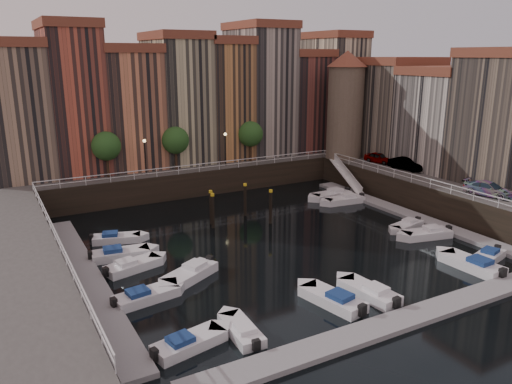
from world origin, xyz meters
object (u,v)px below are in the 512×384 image
corner_tower (345,103)px  boat_left_0 (188,343)px  car_b (407,165)px  mooring_pilings (235,207)px  boat_left_1 (145,296)px  car_a (379,159)px  car_c (489,190)px  gangway (347,175)px  boat_left_2 (132,266)px

corner_tower → boat_left_0: 44.16m
corner_tower → car_b: (1.77, -9.77, -6.45)m
corner_tower → car_b: 11.84m
corner_tower → mooring_pilings: corner_tower is taller
boat_left_1 → boat_left_0: bearing=-94.9°
car_a → car_c: size_ratio=0.82×
car_c → boat_left_0: bearing=174.5°
gangway → boat_left_2: bearing=-159.9°
car_a → car_c: (-1.19, -16.60, 0.02)m
boat_left_2 → boat_left_0: bearing=-105.4°
mooring_pilings → boat_left_0: bearing=-123.6°
corner_tower → boat_left_1: size_ratio=2.86×
car_b → boat_left_0: bearing=-163.2°
gangway → boat_left_0: 38.00m
gangway → car_c: bearing=-79.1°
mooring_pilings → boat_left_0: (-12.37, -18.65, -1.30)m
gangway → boat_left_2: size_ratio=1.73×
car_c → boat_left_1: bearing=163.0°
gangway → boat_left_1: (-30.51, -16.38, -1.55)m
car_b → mooring_pilings: bearing=167.7°
corner_tower → boat_left_0: bearing=-140.0°
gangway → car_a: 4.89m
gangway → car_c: (3.33, -17.28, 1.77)m
car_a → car_c: bearing=-106.7°
gangway → car_b: (4.67, -5.27, 1.83)m
boat_left_1 → car_b: (35.18, 11.11, 3.38)m
mooring_pilings → boat_left_2: bearing=-152.4°
corner_tower → car_c: corner_tower is taller
boat_left_1 → car_b: car_b is taller
mooring_pilings → corner_tower: bearing=23.7°
car_b → car_c: (-1.34, -12.01, -0.06)m
gangway → mooring_pilings: gangway is taller
boat_left_1 → car_a: bearing=15.5°
boat_left_1 → car_c: (33.84, -0.90, 3.32)m
boat_left_2 → car_c: size_ratio=1.02×
boat_left_0 → boat_left_2: 12.26m
corner_tower → gangway: 9.86m
gangway → car_a: bearing=-8.5°
corner_tower → car_c: bearing=-88.9°
boat_left_2 → corner_tower: bearing=10.5°
car_a → car_b: bearing=-100.7°
corner_tower → boat_left_2: corner_tower is taller
boat_left_0 → car_b: bearing=15.7°
boat_left_0 → boat_left_1: bearing=82.2°
car_a → gangway: bearing=158.9°
gangway → boat_left_2: (-29.91, -10.93, -1.55)m
boat_left_1 → car_a: (35.03, 15.70, 3.30)m
gangway → boat_left_2: gangway is taller
corner_tower → boat_left_1: (-33.41, -20.88, -9.83)m
mooring_pilings → car_a: bearing=9.9°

